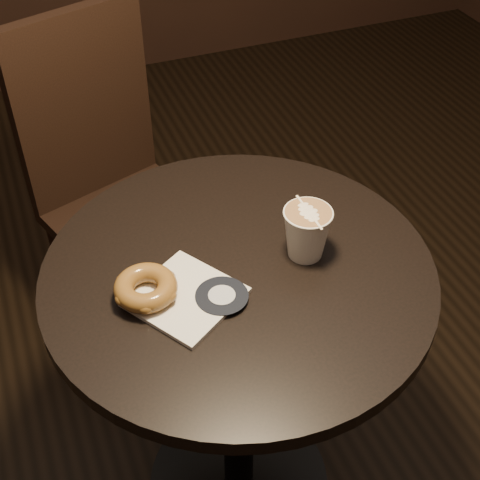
{
  "coord_description": "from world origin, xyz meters",
  "views": [
    {
      "loc": [
        -0.31,
        -0.79,
        1.57
      ],
      "look_at": [
        0.01,
        0.03,
        0.79
      ],
      "focal_mm": 50.0,
      "sensor_mm": 36.0,
      "label": 1
    }
  ],
  "objects_px": {
    "chair": "(109,174)",
    "doughnut": "(146,288)",
    "cafe_table": "(239,340)",
    "latte_cup": "(307,233)",
    "pastry_bag": "(186,297)"
  },
  "relations": [
    {
      "from": "chair",
      "to": "doughnut",
      "type": "height_order",
      "value": "chair"
    },
    {
      "from": "cafe_table",
      "to": "doughnut",
      "type": "bearing_deg",
      "value": -175.73
    },
    {
      "from": "chair",
      "to": "latte_cup",
      "type": "height_order",
      "value": "chair"
    },
    {
      "from": "doughnut",
      "to": "latte_cup",
      "type": "relative_size",
      "value": 1.1
    },
    {
      "from": "latte_cup",
      "to": "chair",
      "type": "bearing_deg",
      "value": 108.58
    },
    {
      "from": "chair",
      "to": "latte_cup",
      "type": "xyz_separation_m",
      "value": [
        0.23,
        -0.68,
        0.27
      ]
    },
    {
      "from": "cafe_table",
      "to": "latte_cup",
      "type": "xyz_separation_m",
      "value": [
        0.12,
        -0.01,
        0.25
      ]
    },
    {
      "from": "pastry_bag",
      "to": "latte_cup",
      "type": "relative_size",
      "value": 1.64
    },
    {
      "from": "pastry_bag",
      "to": "doughnut",
      "type": "relative_size",
      "value": 1.49
    },
    {
      "from": "cafe_table",
      "to": "pastry_bag",
      "type": "relative_size",
      "value": 4.7
    },
    {
      "from": "cafe_table",
      "to": "doughnut",
      "type": "xyz_separation_m",
      "value": [
        -0.17,
        -0.01,
        0.22
      ]
    },
    {
      "from": "cafe_table",
      "to": "pastry_bag",
      "type": "xyz_separation_m",
      "value": [
        -0.11,
        -0.04,
        0.2
      ]
    },
    {
      "from": "pastry_bag",
      "to": "doughnut",
      "type": "height_order",
      "value": "doughnut"
    },
    {
      "from": "cafe_table",
      "to": "chair",
      "type": "height_order",
      "value": "chair"
    },
    {
      "from": "chair",
      "to": "doughnut",
      "type": "distance_m",
      "value": 0.73
    }
  ]
}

